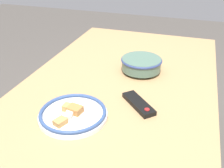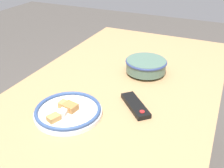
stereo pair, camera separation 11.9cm
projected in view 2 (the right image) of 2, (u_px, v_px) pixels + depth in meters
name	position (u px, v px, depth m)	size (l,w,h in m)	color
dining_table	(122.00, 94.00, 1.33)	(1.54, 0.91, 0.73)	tan
noodle_bowl	(146.00, 65.00, 1.35)	(0.21, 0.21, 0.08)	#4C6B5B
food_plate	(68.00, 111.00, 1.04)	(0.27, 0.27, 0.05)	white
tv_remote	(135.00, 105.00, 1.09)	(0.17, 0.17, 0.02)	black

